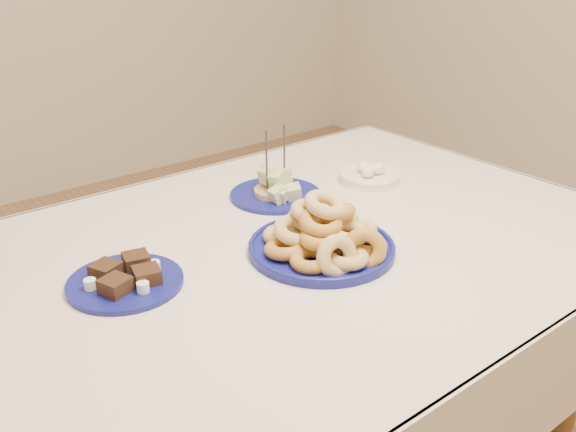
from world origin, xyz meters
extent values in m
cylinder|color=brown|center=(0.70, 0.40, 0.36)|extent=(0.06, 0.06, 0.72)
cube|color=silver|center=(0.00, 0.00, 0.74)|extent=(1.70, 1.10, 0.02)
cube|color=silver|center=(0.00, 0.55, 0.61)|extent=(1.70, 0.01, 0.28)
cube|color=silver|center=(0.85, 0.00, 0.61)|extent=(0.01, 1.10, 0.28)
cylinder|color=navy|center=(0.08, -0.07, 0.76)|extent=(0.40, 0.40, 0.02)
torus|color=navy|center=(0.08, -0.07, 0.77)|extent=(0.41, 0.41, 0.01)
torus|color=tan|center=(0.17, -0.09, 0.78)|extent=(0.10, 0.10, 0.03)
torus|color=#996422|center=(0.15, -0.02, 0.78)|extent=(0.10, 0.10, 0.03)
torus|color=#996422|center=(0.09, 0.01, 0.78)|extent=(0.09, 0.09, 0.03)
torus|color=tan|center=(0.02, 0.00, 0.78)|extent=(0.11, 0.11, 0.03)
torus|color=#996422|center=(-0.01, -0.06, 0.78)|extent=(0.12, 0.12, 0.04)
torus|color=#996422|center=(0.00, -0.13, 0.78)|extent=(0.11, 0.11, 0.04)
torus|color=tan|center=(0.06, -0.17, 0.78)|extent=(0.13, 0.13, 0.03)
torus|color=#996422|center=(0.13, -0.15, 0.78)|extent=(0.12, 0.12, 0.04)
torus|color=tan|center=(0.13, -0.06, 0.81)|extent=(0.13, 0.13, 0.06)
torus|color=#996422|center=(0.08, -0.02, 0.81)|extent=(0.13, 0.13, 0.04)
torus|color=tan|center=(0.02, -0.05, 0.81)|extent=(0.10, 0.11, 0.06)
torus|color=#996422|center=(0.04, -0.11, 0.81)|extent=(0.13, 0.13, 0.03)
torus|color=tan|center=(0.10, -0.12, 0.81)|extent=(0.12, 0.13, 0.04)
torus|color=#996422|center=(0.10, -0.08, 0.84)|extent=(0.11, 0.11, 0.06)
torus|color=tan|center=(0.07, -0.05, 0.84)|extent=(0.13, 0.14, 0.05)
torus|color=#996422|center=(0.05, -0.09, 0.84)|extent=(0.11, 0.11, 0.05)
torus|color=tan|center=(0.08, -0.08, 0.86)|extent=(0.12, 0.13, 0.06)
torus|color=tan|center=(0.03, -0.17, 0.80)|extent=(0.10, 0.07, 0.10)
torus|color=#996422|center=(0.10, -0.18, 0.79)|extent=(0.11, 0.11, 0.10)
cylinder|color=navy|center=(0.19, 0.24, 0.76)|extent=(0.31, 0.31, 0.01)
cube|color=#B6C97F|center=(0.20, 0.17, 0.78)|extent=(0.06, 0.05, 0.05)
cube|color=#B6C97F|center=(0.19, 0.24, 0.81)|extent=(0.06, 0.06, 0.05)
cube|color=#B6C97F|center=(0.19, 0.23, 0.81)|extent=(0.05, 0.05, 0.04)
cube|color=#B6C97F|center=(0.22, 0.24, 0.81)|extent=(0.05, 0.05, 0.04)
cube|color=#B6C97F|center=(0.18, 0.25, 0.81)|extent=(0.05, 0.04, 0.05)
cube|color=#B6C97F|center=(0.21, 0.23, 0.81)|extent=(0.05, 0.06, 0.05)
cube|color=#B6C97F|center=(0.16, 0.19, 0.78)|extent=(0.05, 0.04, 0.05)
cube|color=#B6C97F|center=(0.20, 0.25, 0.81)|extent=(0.04, 0.05, 0.05)
cube|color=#B6C97F|center=(0.16, 0.18, 0.78)|extent=(0.06, 0.06, 0.05)
cube|color=#B6C97F|center=(0.18, 0.22, 0.81)|extent=(0.06, 0.05, 0.05)
cube|color=#B6C97F|center=(0.19, 0.27, 0.81)|extent=(0.04, 0.04, 0.05)
cylinder|color=navy|center=(-0.32, 0.07, 0.76)|extent=(0.26, 0.26, 0.01)
cube|color=black|center=(-0.36, 0.03, 0.78)|extent=(0.06, 0.06, 0.03)
cube|color=black|center=(-0.29, 0.03, 0.78)|extent=(0.06, 0.06, 0.03)
cube|color=black|center=(-0.35, 0.10, 0.78)|extent=(0.07, 0.07, 0.03)
cube|color=black|center=(-0.28, 0.10, 0.78)|extent=(0.06, 0.06, 0.03)
cylinder|color=white|center=(-0.39, 0.08, 0.77)|extent=(0.03, 0.03, 0.02)
cylinder|color=white|center=(-0.32, 0.00, 0.77)|extent=(0.03, 0.03, 0.02)
cylinder|color=white|center=(-0.26, 0.06, 0.77)|extent=(0.03, 0.03, 0.02)
cylinder|color=tan|center=(0.18, 0.23, 0.76)|extent=(0.13, 0.13, 0.03)
cylinder|color=#3C3C41|center=(0.18, 0.23, 0.79)|extent=(0.05, 0.05, 0.02)
cylinder|color=silver|center=(0.18, 0.23, 0.80)|extent=(0.04, 0.04, 0.01)
cylinder|color=#3C3C41|center=(0.15, 0.23, 0.86)|extent=(0.01, 0.01, 0.17)
cylinder|color=#3C3C41|center=(0.22, 0.24, 0.86)|extent=(0.01, 0.01, 0.17)
cylinder|color=white|center=(0.46, 0.16, 0.76)|extent=(0.20, 0.20, 0.02)
torus|color=white|center=(0.46, 0.16, 0.77)|extent=(0.20, 0.20, 0.01)
ellipsoid|color=white|center=(0.44, 0.15, 0.79)|extent=(0.05, 0.04, 0.03)
ellipsoid|color=white|center=(0.48, 0.15, 0.79)|extent=(0.05, 0.04, 0.03)
ellipsoid|color=white|center=(0.46, 0.18, 0.79)|extent=(0.05, 0.04, 0.03)
camera|label=1|loc=(-0.77, -1.00, 1.41)|focal=40.00mm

